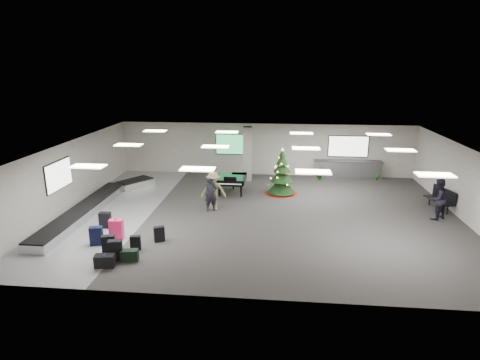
# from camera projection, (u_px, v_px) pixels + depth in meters

# --- Properties ---
(ground) EXTENTS (18.00, 18.00, 0.00)m
(ground) POSITION_uv_depth(u_px,v_px,m) (259.00, 214.00, 18.54)
(ground) COLOR #322F2D
(ground) RESTS_ON ground
(room_envelope) EXTENTS (18.02, 14.02, 3.21)m
(room_envelope) POSITION_uv_depth(u_px,v_px,m) (252.00, 162.00, 18.57)
(room_envelope) COLOR #ACA69D
(room_envelope) RESTS_ON ground
(baggage_carousel) EXTENTS (2.28, 9.71, 0.43)m
(baggage_carousel) POSITION_uv_depth(u_px,v_px,m) (95.00, 205.00, 19.14)
(baggage_carousel) COLOR silver
(baggage_carousel) RESTS_ON ground
(service_counter) EXTENTS (4.05, 0.65, 1.08)m
(service_counter) POSITION_uv_depth(u_px,v_px,m) (347.00, 169.00, 24.28)
(service_counter) COLOR silver
(service_counter) RESTS_ON ground
(suitcase_0) EXTENTS (0.53, 0.38, 0.77)m
(suitcase_0) POSITION_uv_depth(u_px,v_px,m) (115.00, 250.00, 14.08)
(suitcase_0) COLOR black
(suitcase_0) RESTS_ON ground
(suitcase_1) EXTENTS (0.51, 0.36, 0.73)m
(suitcase_1) POSITION_uv_depth(u_px,v_px,m) (109.00, 245.00, 14.58)
(suitcase_1) COLOR black
(suitcase_1) RESTS_ON ground
(pink_suitcase) EXTENTS (0.54, 0.33, 0.84)m
(pink_suitcase) POSITION_uv_depth(u_px,v_px,m) (116.00, 230.00, 15.77)
(pink_suitcase) COLOR #F9205B
(pink_suitcase) RESTS_ON ground
(suitcase_3) EXTENTS (0.46, 0.38, 0.63)m
(suitcase_3) POSITION_uv_depth(u_px,v_px,m) (159.00, 234.00, 15.62)
(suitcase_3) COLOR black
(suitcase_3) RESTS_ON ground
(navy_suitcase) EXTENTS (0.53, 0.39, 0.75)m
(navy_suitcase) POSITION_uv_depth(u_px,v_px,m) (96.00, 236.00, 15.28)
(navy_suitcase) COLOR black
(navy_suitcase) RESTS_ON ground
(green_duffel) EXTENTS (0.64, 0.39, 0.42)m
(green_duffel) POSITION_uv_depth(u_px,v_px,m) (130.00, 255.00, 14.10)
(green_duffel) COLOR black
(green_duffel) RESTS_ON ground
(suitcase_7) EXTENTS (0.41, 0.27, 0.57)m
(suitcase_7) POSITION_uv_depth(u_px,v_px,m) (136.00, 243.00, 14.92)
(suitcase_7) COLOR black
(suitcase_7) RESTS_ON ground
(suitcase_8) EXTENTS (0.47, 0.27, 0.71)m
(suitcase_8) POSITION_uv_depth(u_px,v_px,m) (105.00, 220.00, 16.90)
(suitcase_8) COLOR black
(suitcase_8) RESTS_ON ground
(black_duffel) EXTENTS (0.71, 0.46, 0.45)m
(black_duffel) POSITION_uv_depth(u_px,v_px,m) (105.00, 261.00, 13.67)
(black_duffel) COLOR black
(black_duffel) RESTS_ON ground
(christmas_tree) EXTENTS (1.77, 1.77, 2.52)m
(christmas_tree) POSITION_uv_depth(u_px,v_px,m) (282.00, 178.00, 21.25)
(christmas_tree) COLOR maroon
(christmas_tree) RESTS_ON ground
(grand_piano) EXTENTS (1.49, 1.89, 1.08)m
(grand_piano) POSITION_uv_depth(u_px,v_px,m) (232.00, 179.00, 21.37)
(grand_piano) COLOR black
(grand_piano) RESTS_ON ground
(bench) EXTENTS (0.99, 1.72, 1.04)m
(bench) POSITION_uv_depth(u_px,v_px,m) (442.00, 198.00, 18.97)
(bench) COLOR black
(bench) RESTS_ON ground
(traveler_a) EXTENTS (0.70, 0.60, 1.63)m
(traveler_a) POSITION_uv_depth(u_px,v_px,m) (211.00, 194.00, 18.75)
(traveler_a) COLOR black
(traveler_a) RESTS_ON ground
(traveler_b) EXTENTS (1.26, 0.81, 1.83)m
(traveler_b) POSITION_uv_depth(u_px,v_px,m) (214.00, 191.00, 18.95)
(traveler_b) COLOR #958C5C
(traveler_b) RESTS_ON ground
(traveler_bench) EXTENTS (1.14, 1.08, 1.87)m
(traveler_bench) POSITION_uv_depth(u_px,v_px,m) (438.00, 199.00, 17.71)
(traveler_bench) COLOR black
(traveler_bench) RESTS_ON ground
(potted_plant_left) EXTENTS (0.49, 0.51, 0.73)m
(potted_plant_left) POSITION_uv_depth(u_px,v_px,m) (320.00, 173.00, 24.05)
(potted_plant_left) COLOR #193D13
(potted_plant_left) RESTS_ON ground
(potted_plant_right) EXTENTS (0.65, 0.65, 0.82)m
(potted_plant_right) POSITION_uv_depth(u_px,v_px,m) (377.00, 173.00, 24.01)
(potted_plant_right) COLOR #193D13
(potted_plant_right) RESTS_ON ground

